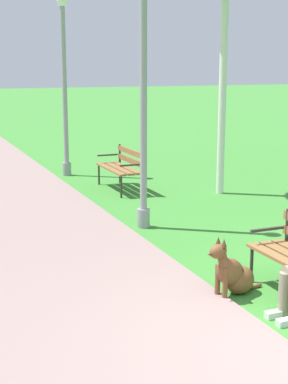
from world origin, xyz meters
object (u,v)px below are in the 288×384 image
lamp_post_mid (64,83)px  dog_brown (233,273)px  park_bench_mid (123,165)px  lamp_post_near (143,86)px

lamp_post_mid → dog_brown: bearing=-91.3°
park_bench_mid → dog_brown: bearing=-98.3°
park_bench_mid → lamp_post_mid: 2.64m
park_bench_mid → lamp_post_mid: lamp_post_mid is taller
lamp_post_mid → lamp_post_near: bearing=-90.4°
dog_brown → park_bench_mid: bearing=81.7°
park_bench_mid → lamp_post_near: size_ratio=0.35×
dog_brown → lamp_post_mid: lamp_post_mid is taller
park_bench_mid → lamp_post_mid: bearing=108.1°
dog_brown → lamp_post_near: (0.14, 2.96, 1.95)m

